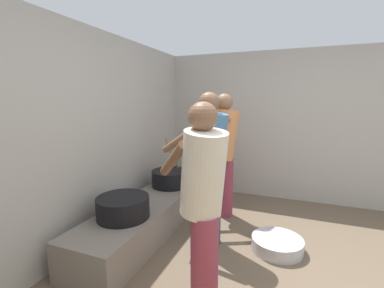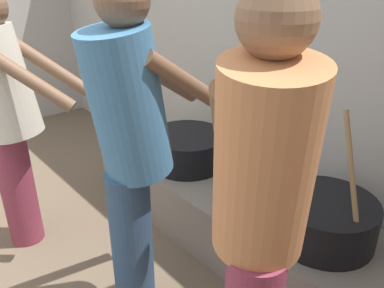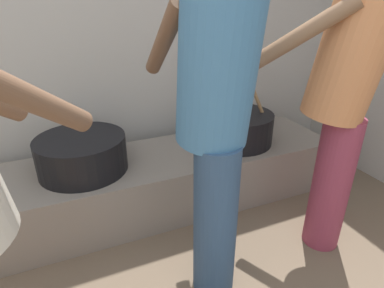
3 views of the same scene
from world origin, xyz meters
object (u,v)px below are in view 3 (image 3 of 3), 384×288
at_px(cook_in_orange_shirt, 344,88).
at_px(cook_in_blue_shirt, 216,108).
at_px(cooking_pot_main, 237,127).
at_px(cooking_pot_secondary, 82,154).

distance_m(cook_in_orange_shirt, cook_in_blue_shirt, 0.70).
bearing_deg(cooking_pot_main, cook_in_blue_shirt, -127.40).
bearing_deg(cooking_pot_secondary, cook_in_blue_shirt, -55.90).
bearing_deg(cooking_pot_secondary, cook_in_orange_shirt, -30.57).
xyz_separation_m(cooking_pot_main, cook_in_blue_shirt, (-0.56, -0.73, 0.44)).
height_order(cooking_pot_main, cook_in_orange_shirt, cook_in_orange_shirt).
bearing_deg(cook_in_blue_shirt, cooking_pot_secondary, 124.10).
relative_size(cook_in_orange_shirt, cook_in_blue_shirt, 1.00).
height_order(cooking_pot_secondary, cook_in_blue_shirt, cook_in_blue_shirt).
distance_m(cooking_pot_main, cook_in_blue_shirt, 1.02).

